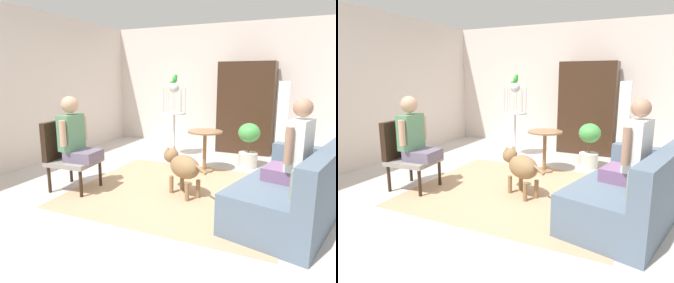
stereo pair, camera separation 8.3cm
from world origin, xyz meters
TOP-DOWN VIEW (x-y plane):
  - ground_plane at (0.00, 0.00)m, footprint 7.23×7.23m
  - back_wall at (0.00, 3.07)m, footprint 6.38×0.12m
  - left_wall at (-2.95, 0.30)m, footprint 0.12×6.63m
  - area_rug at (-0.08, -0.01)m, footprint 2.72×2.39m
  - couch at (1.35, -0.27)m, footprint 1.24×1.81m
  - armchair at (-1.55, -0.53)m, footprint 0.64×0.60m
  - person_on_couch at (1.32, -0.29)m, footprint 0.49×0.54m
  - person_on_armchair at (-1.38, -0.51)m, footprint 0.50×0.53m
  - round_end_table at (-0.06, 1.01)m, footprint 0.56×0.56m
  - dog at (-0.01, -0.10)m, footprint 0.72×0.50m
  - bird_cage_stand at (-0.92, 1.74)m, footprint 0.45×0.45m
  - parrot at (-0.91, 1.74)m, footprint 0.17×0.10m
  - potted_plant at (0.54, 1.54)m, footprint 0.36×0.36m
  - column_lamp at (1.03, 1.86)m, footprint 0.20×0.20m
  - armoire_cabinet at (0.27, 2.66)m, footprint 1.08×0.56m

SIDE VIEW (x-z plane):
  - ground_plane at x=0.00m, z-range 0.00..0.00m
  - area_rug at x=-0.08m, z-range 0.00..0.01m
  - couch at x=1.35m, z-range -0.11..0.71m
  - dog at x=-0.01m, z-range 0.08..0.69m
  - potted_plant at x=0.54m, z-range 0.04..0.80m
  - round_end_table at x=-0.06m, z-range 0.13..0.80m
  - armchair at x=-1.55m, z-range 0.05..0.99m
  - column_lamp at x=1.03m, z-range -0.01..1.44m
  - person_on_armchair at x=-1.38m, z-range 0.33..1.19m
  - person_on_couch at x=1.32m, z-range 0.34..1.22m
  - bird_cage_stand at x=-0.92m, z-range 0.09..1.49m
  - armoire_cabinet at x=0.27m, z-range 0.00..1.80m
  - back_wall at x=0.00m, z-range 0.00..2.62m
  - left_wall at x=-2.95m, z-range 0.00..2.62m
  - parrot at x=-0.91m, z-range 1.39..1.56m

